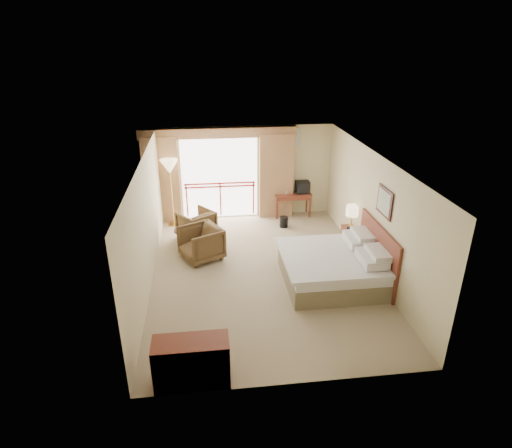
{
  "coord_description": "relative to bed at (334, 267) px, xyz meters",
  "views": [
    {
      "loc": [
        -1.2,
        -8.53,
        5.03
      ],
      "look_at": [
        -0.11,
        0.4,
        1.05
      ],
      "focal_mm": 30.0,
      "sensor_mm": 36.0,
      "label": 1
    }
  ],
  "objects": [
    {
      "name": "curtain_right",
      "position": [
        -0.65,
        3.95,
        0.87
      ],
      "size": [
        1.0,
        0.26,
        2.5
      ],
      "primitive_type": "cube",
      "color": "#906442",
      "rests_on": "wall_back"
    },
    {
      "name": "curtain_left",
      "position": [
        -3.95,
        3.95,
        0.87
      ],
      "size": [
        1.0,
        0.26,
        2.5
      ],
      "primitive_type": "cube",
      "color": "#906442",
      "rests_on": "wall_back"
    },
    {
      "name": "valance",
      "position": [
        -2.3,
        3.98,
        2.17
      ],
      "size": [
        4.4,
        0.22,
        0.28
      ],
      "primitive_type": "cube",
      "color": "#906442",
      "rests_on": "wall_back"
    },
    {
      "name": "dresser",
      "position": [
        -3.06,
        -2.66,
        0.02
      ],
      "size": [
        1.18,
        0.5,
        0.78
      ],
      "rotation": [
        0.0,
        0.0,
        0.06
      ],
      "color": "maroon",
      "rests_on": "floor"
    },
    {
      "name": "side_table",
      "position": [
        -3.32,
        2.01,
        -0.01
      ],
      "size": [
        0.49,
        0.49,
        0.54
      ],
      "rotation": [
        0.0,
        0.0,
        -0.3
      ],
      "color": "black",
      "rests_on": "floor"
    },
    {
      "name": "armchair_far",
      "position": [
        -3.02,
        2.66,
        -0.38
      ],
      "size": [
        1.16,
        1.17,
        0.77
      ],
      "primitive_type": "imported",
      "rotation": [
        0.0,
        0.0,
        -2.51
      ],
      "color": "#48321C",
      "rests_on": "floor"
    },
    {
      "name": "hvac_vent",
      "position": [
        -0.2,
        4.07,
        1.97
      ],
      "size": [
        0.5,
        0.04,
        0.5
      ],
      "primitive_type": "cube",
      "color": "silver",
      "rests_on": "wall_back"
    },
    {
      "name": "framed_art",
      "position": [
        0.97,
        0.0,
        1.47
      ],
      "size": [
        0.04,
        0.72,
        0.6
      ],
      "color": "black",
      "rests_on": "wall_right"
    },
    {
      "name": "balcony_door",
      "position": [
        -2.3,
        4.08,
        0.82
      ],
      "size": [
        2.4,
        0.0,
        2.4
      ],
      "primitive_type": "plane",
      "rotation": [
        1.57,
        0.0,
        0.0
      ],
      "color": "white",
      "rests_on": "wall_back"
    },
    {
      "name": "ceiling",
      "position": [
        -1.5,
        0.6,
        2.32
      ],
      "size": [
        7.0,
        7.0,
        0.0
      ],
      "primitive_type": "plane",
      "rotation": [
        3.14,
        0.0,
        0.0
      ],
      "color": "white",
      "rests_on": "wall_back"
    },
    {
      "name": "wall_left",
      "position": [
        -4.0,
        0.6,
        0.97
      ],
      "size": [
        0.0,
        7.0,
        7.0
      ],
      "primitive_type": "plane",
      "rotation": [
        1.57,
        0.0,
        1.57
      ],
      "color": "beige",
      "rests_on": "ground"
    },
    {
      "name": "desk",
      "position": [
        -0.15,
        3.95,
        0.18
      ],
      "size": [
        1.09,
        0.53,
        0.71
      ],
      "rotation": [
        0.0,
        0.0,
        0.08
      ],
      "color": "maroon",
      "rests_on": "floor"
    },
    {
      "name": "book",
      "position": [
        -3.32,
        2.01,
        0.17
      ],
      "size": [
        0.21,
        0.26,
        0.02
      ],
      "primitive_type": "imported",
      "rotation": [
        0.0,
        0.0,
        0.22
      ],
      "color": "white",
      "rests_on": "side_table"
    },
    {
      "name": "wall_front",
      "position": [
        -1.5,
        -2.9,
        0.97
      ],
      "size": [
        5.0,
        0.0,
        5.0
      ],
      "primitive_type": "plane",
      "rotation": [
        -1.57,
        0.0,
        0.0
      ],
      "color": "beige",
      "rests_on": "ground"
    },
    {
      "name": "bed",
      "position": [
        0.0,
        0.0,
        0.0
      ],
      "size": [
        2.13,
        2.06,
        0.97
      ],
      "color": "brown",
      "rests_on": "floor"
    },
    {
      "name": "tv",
      "position": [
        0.15,
        3.89,
        0.51
      ],
      "size": [
        0.4,
        0.32,
        0.36
      ],
      "rotation": [
        0.0,
        0.0,
        -0.04
      ],
      "color": "black",
      "rests_on": "desk"
    },
    {
      "name": "coffee_maker",
      "position": [
        -0.5,
        3.9,
        0.46
      ],
      "size": [
        0.15,
        0.15,
        0.26
      ],
      "primitive_type": "cylinder",
      "rotation": [
        0.0,
        0.0,
        0.28
      ],
      "color": "black",
      "rests_on": "desk"
    },
    {
      "name": "armchair_near",
      "position": [
        -2.89,
        1.44,
        -0.38
      ],
      "size": [
        1.21,
        1.2,
        0.83
      ],
      "primitive_type": "imported",
      "rotation": [
        0.0,
        0.0,
        -1.1
      ],
      "color": "#48321C",
      "rests_on": "floor"
    },
    {
      "name": "balcony_railing",
      "position": [
        -2.3,
        4.06,
        0.44
      ],
      "size": [
        2.09,
        0.03,
        1.02
      ],
      "color": "#AA190E",
      "rests_on": "wall_back"
    },
    {
      "name": "nightstand",
      "position": [
        0.89,
        1.53,
        -0.09
      ],
      "size": [
        0.43,
        0.5,
        0.58
      ],
      "primitive_type": "cube",
      "rotation": [
        0.0,
        0.0,
        -0.04
      ],
      "color": "maroon",
      "rests_on": "floor"
    },
    {
      "name": "table_lamp",
      "position": [
        0.89,
        1.58,
        0.64
      ],
      "size": [
        0.32,
        0.32,
        0.56
      ],
      "rotation": [
        0.0,
        0.0,
        0.23
      ],
      "color": "tan",
      "rests_on": "nightstand"
    },
    {
      "name": "wall_right",
      "position": [
        1.0,
        0.6,
        0.97
      ],
      "size": [
        0.0,
        7.0,
        7.0
      ],
      "primitive_type": "plane",
      "rotation": [
        1.57,
        0.0,
        -1.57
      ],
      "color": "beige",
      "rests_on": "ground"
    },
    {
      "name": "headboard",
      "position": [
        0.96,
        0.0,
        0.27
      ],
      "size": [
        0.06,
        2.1,
        1.3
      ],
      "primitive_type": "cube",
      "color": "maroon",
      "rests_on": "wall_right"
    },
    {
      "name": "wastebasket",
      "position": [
        -0.55,
        3.07,
        -0.23
      ],
      "size": [
        0.25,
        0.25,
        0.3
      ],
      "primitive_type": "cylinder",
      "rotation": [
        0.0,
        0.0,
        0.05
      ],
      "color": "black",
      "rests_on": "floor"
    },
    {
      "name": "floor_lamp",
      "position": [
        -3.68,
        3.61,
        1.29
      ],
      "size": [
        0.49,
        0.49,
        1.93
      ],
      "rotation": [
        0.0,
        0.0,
        0.07
      ],
      "color": "tan",
      "rests_on": "floor"
    },
    {
      "name": "cup",
      "position": [
        -0.35,
        3.85,
        0.38
      ],
      "size": [
        0.09,
        0.09,
        0.1
      ],
      "primitive_type": "cylinder",
      "rotation": [
        0.0,
        0.0,
        -0.35
      ],
      "color": "white",
      "rests_on": "desk"
    },
    {
      "name": "wall_back",
      "position": [
        -1.5,
        4.1,
        0.97
      ],
      "size": [
        5.0,
        0.0,
        5.0
      ],
      "primitive_type": "plane",
      "rotation": [
        1.57,
        0.0,
        0.0
      ],
      "color": "beige",
      "rests_on": "ground"
    },
    {
      "name": "floor",
      "position": [
        -1.5,
        0.6,
        -0.38
      ],
      "size": [
        7.0,
        7.0,
        0.0
      ],
      "primitive_type": "plane",
      "color": "gray",
      "rests_on": "ground"
    },
    {
      "name": "phone",
      "position": [
        0.84,
        1.38,
        0.25
      ],
      "size": [
        0.22,
        0.18,
        0.09
      ],
      "primitive_type": "cube",
      "rotation": [
        0.0,
        0.0,
        0.2
      ],
      "color": "black",
      "rests_on": "nightstand"
    }
  ]
}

